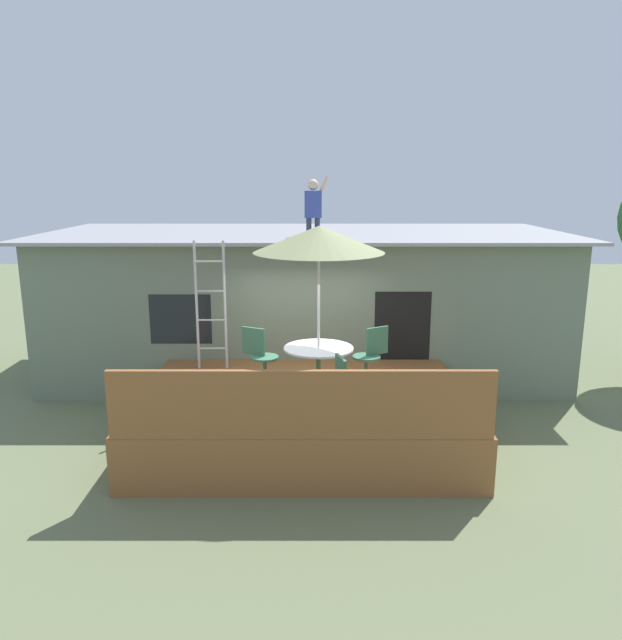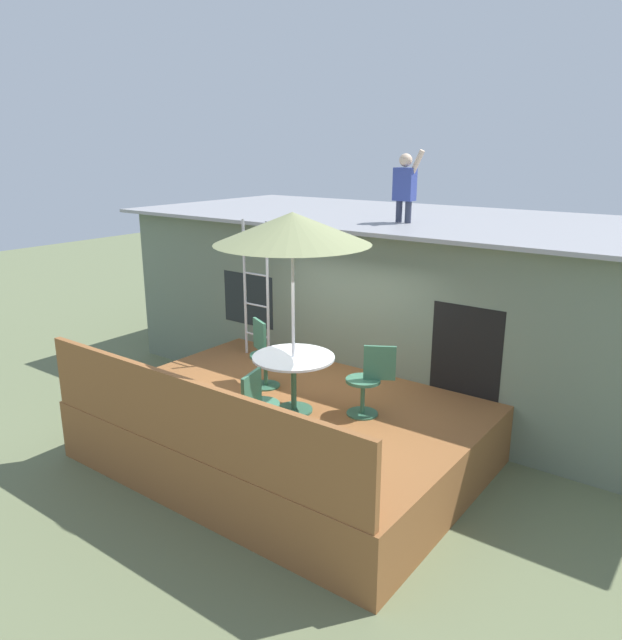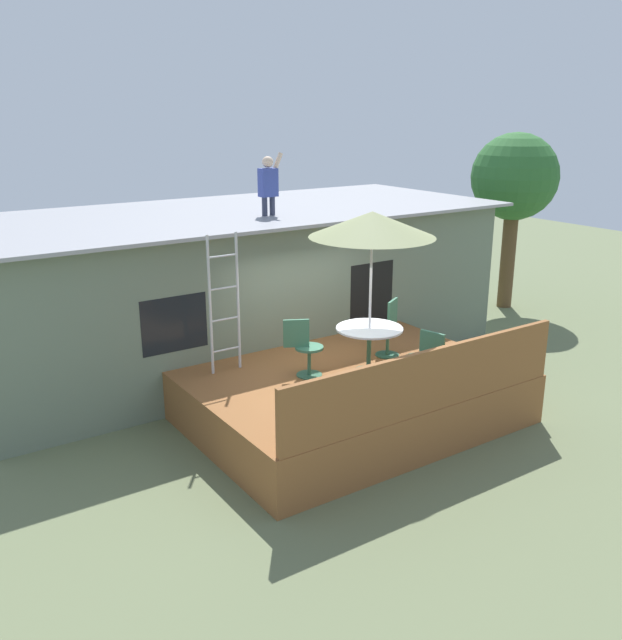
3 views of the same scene
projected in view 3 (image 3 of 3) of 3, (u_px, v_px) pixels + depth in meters
name	position (u px, v px, depth m)	size (l,w,h in m)	color
ground_plane	(347.00, 417.00, 11.06)	(40.00, 40.00, 0.00)	#66704C
house	(239.00, 284.00, 13.48)	(10.50, 4.50, 2.93)	slate
deck	(347.00, 394.00, 10.94)	(4.93, 3.76, 0.80)	brown
deck_railing	(429.00, 381.00, 9.24)	(4.83, 0.08, 0.90)	brown
patio_table	(369.00, 337.00, 10.59)	(1.04, 1.04, 0.74)	#33664C
patio_umbrella	(372.00, 224.00, 10.07)	(1.90, 1.90, 2.54)	silver
step_ladder	(224.00, 304.00, 10.54)	(0.52, 0.04, 2.20)	silver
person_figure	(269.00, 181.00, 12.21)	(0.47, 0.20, 1.11)	#33384C
patio_chair_left	(305.00, 348.00, 10.51)	(0.59, 0.44, 0.92)	#33664C
patio_chair_right	(389.00, 328.00, 11.45)	(0.58, 0.44, 0.92)	#33664C
patio_chair_near	(424.00, 360.00, 9.99)	(0.44, 0.61, 0.92)	#33664C
backyard_tree	(515.00, 180.00, 16.38)	(2.08, 2.08, 4.27)	brown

